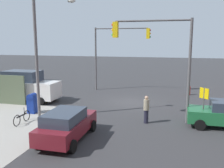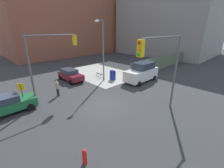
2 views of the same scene
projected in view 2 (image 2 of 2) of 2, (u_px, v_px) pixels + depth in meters
The scene contains 17 objects.
ground_plane at pixel (103, 106), 14.28m from camera, with size 120.00×120.00×0.00m, color #333335.
sidewalk_corner at pixel (108, 71), 26.23m from camera, with size 12.00×12.00×0.01m, color #9E9B93.
construction_fence at pixel (166, 61), 28.26m from camera, with size 21.29×0.12×2.40m, color #56664C.
building_warehouse_north at pixel (65, 21), 43.81m from camera, with size 32.00×18.00×18.38m.
building_loft_east at pixel (170, 22), 42.73m from camera, with size 20.00×24.00×17.61m.
smokestack at pixel (114, 28), 52.42m from camera, with size 1.80×1.80×14.84m, color brown.
traffic_signal_nw_corner at pixel (50, 55), 14.02m from camera, with size 5.04×0.36×6.50m.
traffic_signal_se_corner at pixel (165, 61), 11.17m from camera, with size 5.77×0.36×6.50m.
street_lamp_corner at pixel (102, 47), 19.64m from camera, with size 2.39×1.59×8.00m.
warning_sign_two_way at pixel (22, 91), 13.49m from camera, with size 0.48×0.48×2.40m.
mailbox_blue at pixel (113, 75), 21.45m from camera, with size 0.56×0.64×1.43m.
fire_hydrant at pixel (85, 156), 8.02m from camera, with size 0.26×0.26×0.94m.
hatchback_green at pixel (6, 105), 12.77m from camera, with size 4.43×2.02×1.62m.
coupe_maroon at pixel (70, 75), 21.14m from camera, with size 2.02×4.32×1.62m.
van_white_delivery at pixel (142, 72), 20.79m from camera, with size 5.40×2.32×2.62m.
pedestrian_crossing at pixel (57, 88), 16.15m from camera, with size 0.36×0.36×1.76m.
bicycle_leaning_on_fence at pixel (100, 75), 22.67m from camera, with size 0.05×1.75×0.97m.
Camera 2 is at (-8.28, -9.66, 6.89)m, focal length 24.00 mm.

